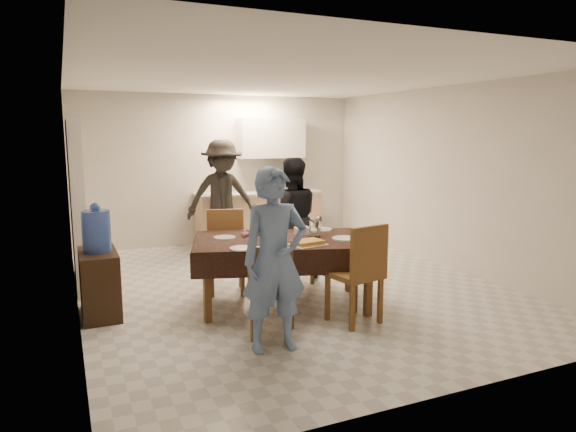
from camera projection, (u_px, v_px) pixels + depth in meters
name	position (u px, v px, depth m)	size (l,w,h in m)	color
floor	(289.00, 286.00, 6.55)	(5.00, 6.00, 0.02)	silver
ceiling	(289.00, 77.00, 6.14)	(5.00, 6.00, 0.02)	white
wall_back	(220.00, 170.00, 9.06)	(5.00, 0.02, 2.60)	beige
wall_front	(461.00, 223.00, 3.64)	(5.00, 0.02, 2.60)	beige
wall_left	(71.00, 194.00, 5.35)	(0.02, 6.00, 2.60)	beige
wall_right	(449.00, 178.00, 7.34)	(0.02, 6.00, 2.60)	beige
stub_partition	(77.00, 204.00, 6.50)	(0.15, 1.40, 2.10)	silver
kitchen_base_cabinet	(259.00, 219.00, 9.14)	(2.20, 0.60, 0.86)	tan
kitchen_worktop	(259.00, 193.00, 9.07)	(2.24, 0.64, 0.05)	#A5A6A1
upper_cabinet	(271.00, 138.00, 9.17)	(1.20, 0.34, 0.70)	silver
dining_table	(285.00, 242.00, 5.70)	(2.23, 1.68, 0.77)	black
chair_near_left	(276.00, 282.00, 4.79)	(0.56, 0.58, 0.49)	brown
chair_near_right	(359.00, 264.00, 5.13)	(0.55, 0.56, 0.56)	brown
chair_far_left	(228.00, 245.00, 6.13)	(0.56, 0.56, 0.54)	brown
chair_far_right	(296.00, 241.00, 6.50)	(0.52, 0.52, 0.51)	brown
console	(99.00, 284.00, 5.45)	(0.38, 0.75, 0.70)	#301D10
water_jug	(96.00, 231.00, 5.36)	(0.29, 0.29, 0.44)	#3859B7
wine_bottle	(279.00, 225.00, 5.70)	(0.08, 0.08, 0.31)	black
water_pitcher	(315.00, 229.00, 5.77)	(0.12, 0.12, 0.19)	white
savoury_tart	(308.00, 242.00, 5.39)	(0.36, 0.27, 0.05)	gold
salad_bowl	(302.00, 231.00, 5.97)	(0.19, 0.19, 0.08)	silver
mushroom_dish	(271.00, 233.00, 5.92)	(0.18, 0.18, 0.03)	silver
wine_glass_a	(245.00, 238.00, 5.23)	(0.09, 0.09, 0.20)	white
wine_glass_b	(318.00, 223.00, 6.12)	(0.09, 0.09, 0.20)	white
wine_glass_c	(258.00, 228.00, 5.87)	(0.08, 0.08, 0.18)	white
plate_near_left	(242.00, 248.00, 5.18)	(0.25, 0.25, 0.01)	silver
plate_near_right	(345.00, 238.00, 5.66)	(0.29, 0.29, 0.02)	silver
plate_far_left	(225.00, 237.00, 5.72)	(0.24, 0.24, 0.01)	silver
plate_far_right	(320.00, 229.00, 6.20)	(0.28, 0.28, 0.02)	silver
microwave	(283.00, 183.00, 9.23)	(0.52, 0.36, 0.29)	silver
person_near	(275.00, 260.00, 4.52)	(0.60, 0.39, 1.65)	#617FB1
person_far	(291.00, 218.00, 6.86)	(0.79, 0.61, 1.62)	black
person_kitchen	(223.00, 196.00, 8.34)	(1.19, 0.68, 1.84)	black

